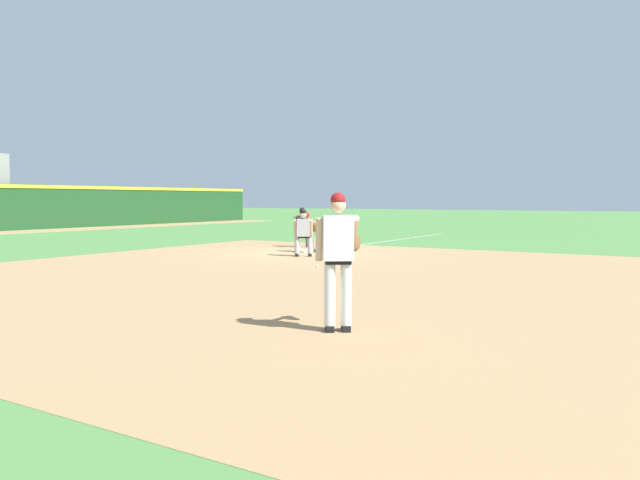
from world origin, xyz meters
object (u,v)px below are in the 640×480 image
(first_baseman, at_px, (307,230))
(baserunner, at_px, (303,231))
(baseball, at_px, (317,266))
(umpire, at_px, (302,226))
(pitcher, at_px, (339,253))
(first_base_bag, at_px, (303,251))

(first_baseman, height_order, baserunner, baserunner)
(baseball, bearing_deg, umpire, 36.57)
(pitcher, bearing_deg, umpire, 35.19)
(first_baseman, xyz_separation_m, baserunner, (-1.36, -0.73, 0.06))
(first_base_bag, xyz_separation_m, baserunner, (-1.10, -0.73, 0.75))
(pitcher, xyz_separation_m, baserunner, (8.83, 6.34, -0.27))
(baserunner, bearing_deg, baseball, -140.04)
(first_base_bag, relative_size, baserunner, 0.26)
(baseball, bearing_deg, baserunner, 39.96)
(pitcher, bearing_deg, first_baseman, 34.76)
(baseball, distance_m, pitcher, 7.89)
(baserunner, bearing_deg, umpire, 33.80)
(baseball, height_order, baserunner, baserunner)
(first_baseman, distance_m, umpire, 2.21)
(first_base_bag, distance_m, baseball, 4.38)
(pitcher, relative_size, first_baseman, 1.39)
(first_baseman, bearing_deg, first_base_bag, 179.41)
(umpire, bearing_deg, baseball, -143.43)
(pitcher, distance_m, first_baseman, 12.41)
(pitcher, bearing_deg, baseball, 33.99)
(baserunner, xyz_separation_m, umpire, (3.11, 2.08, 0.00))
(pitcher, bearing_deg, first_base_bag, 35.44)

